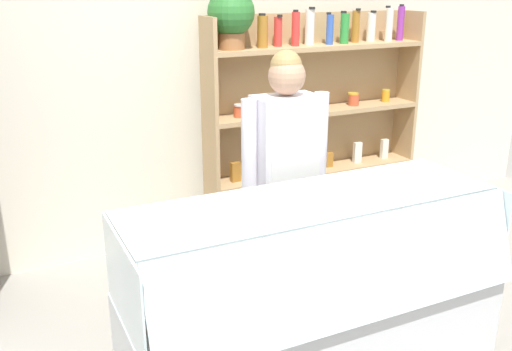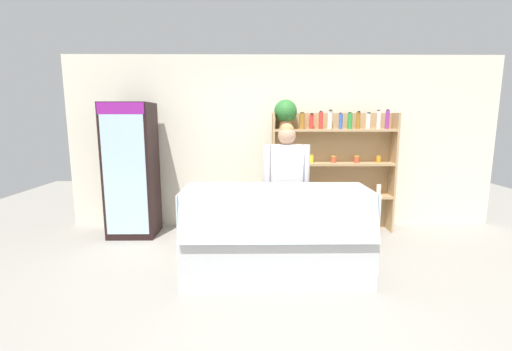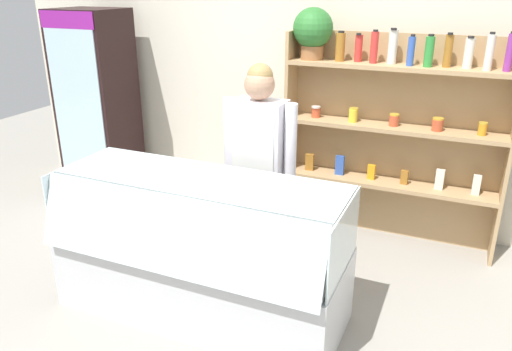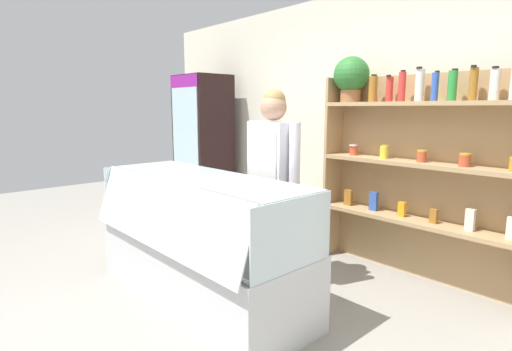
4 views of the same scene
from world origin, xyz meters
TOP-DOWN VIEW (x-y plane):
  - back_wall at (0.00, 1.99)m, footprint 6.80×0.10m
  - shelving_unit at (0.59, 1.69)m, footprint 1.86×0.34m
  - deli_display_case at (-0.25, 0.04)m, footprint 1.99×0.80m
  - shop_clerk at (-0.07, 0.67)m, footprint 0.58×0.25m

SIDE VIEW (x-z plane):
  - deli_display_case at x=-0.25m, z-range -0.19..0.82m
  - shop_clerk at x=-0.07m, z-range 0.15..1.83m
  - shelving_unit at x=0.59m, z-range 0.17..2.18m
  - back_wall at x=0.00m, z-range 0.00..2.70m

